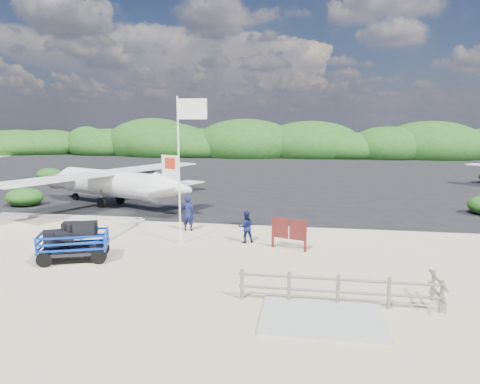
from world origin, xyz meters
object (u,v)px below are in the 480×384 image
object	(u,v)px
crew_a	(188,213)
aircraft_small	(171,164)
aircraft_large	(444,183)
signboard	(289,250)
crew_b	(246,227)
baggage_cart	(75,261)
flagpole	(181,244)

from	to	relation	value
crew_a	aircraft_small	world-z (taller)	crew_a
crew_a	aircraft_small	xyz separation A→B (m)	(-12.45, 34.63, -0.93)
crew_a	aircraft_large	distance (m)	28.19
signboard	crew_b	distance (m)	2.34
aircraft_small	crew_b	bearing A→B (deg)	68.54
aircraft_large	crew_a	bearing A→B (deg)	71.80
baggage_cart	flagpole	bearing A→B (deg)	20.57
flagpole	signboard	bearing A→B (deg)	-1.04
crew_b	signboard	bearing A→B (deg)	137.71
signboard	aircraft_large	distance (m)	27.13
flagpole	baggage_cart	bearing A→B (deg)	-139.05
baggage_cart	aircraft_small	world-z (taller)	aircraft_small
baggage_cart	aircraft_small	bearing A→B (deg)	82.59
crew_b	aircraft_large	world-z (taller)	aircraft_large
signboard	crew_a	bearing A→B (deg)	174.47
baggage_cart	aircraft_large	size ratio (longest dim) A/B	0.18
flagpole	aircraft_small	distance (m)	39.24
flagpole	crew_a	bearing A→B (deg)	97.96
signboard	aircraft_large	world-z (taller)	aircraft_large
baggage_cart	aircraft_small	distance (m)	41.22
baggage_cart	crew_a	xyz separation A→B (m)	(3.20, 5.54, 0.93)
baggage_cart	signboard	xyz separation A→B (m)	(8.57, 2.99, 0.00)
aircraft_large	signboard	bearing A→B (deg)	83.95
baggage_cart	aircraft_small	xyz separation A→B (m)	(-9.25, 40.17, 0.00)
crew_a	flagpole	bearing A→B (deg)	94.52
flagpole	signboard	size ratio (longest dim) A/B	3.84
signboard	crew_a	distance (m)	6.02
aircraft_small	baggage_cart	bearing A→B (deg)	58.06
crew_b	aircraft_large	xyz separation A→B (m)	(15.38, 22.80, -0.75)
signboard	aircraft_small	world-z (taller)	aircraft_small
crew_a	aircraft_small	size ratio (longest dim) A/B	0.24
aircraft_small	aircraft_large	bearing A→B (deg)	111.58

